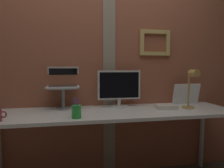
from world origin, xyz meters
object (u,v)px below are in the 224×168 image
at_px(laptop, 63,81).
at_px(desk_lamp, 192,85).
at_px(monitor, 119,87).
at_px(pen_cup, 76,111).
at_px(whiteboard_panel, 186,94).

bearing_deg(laptop, desk_lamp, -13.77).
relative_size(monitor, pen_cup, 2.66).
relative_size(whiteboard_panel, desk_lamp, 0.79).
relative_size(whiteboard_panel, pen_cup, 1.84).
height_order(laptop, whiteboard_panel, laptop).
relative_size(laptop, desk_lamp, 0.81).
distance_m(monitor, pen_cup, 0.62).
bearing_deg(whiteboard_panel, desk_lamp, -111.08).
relative_size(monitor, whiteboard_panel, 1.44).
relative_size(monitor, desk_lamp, 1.14).
bearing_deg(pen_cup, desk_lamp, 7.85).
height_order(laptop, desk_lamp, laptop).
height_order(monitor, whiteboard_panel, monitor).
distance_m(laptop, desk_lamp, 1.29).
bearing_deg(desk_lamp, laptop, 166.23).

